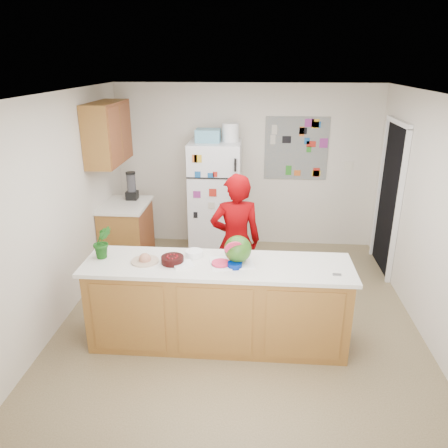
# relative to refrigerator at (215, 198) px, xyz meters

# --- Properties ---
(floor) EXTENTS (4.00, 4.50, 0.02)m
(floor) POSITION_rel_refrigerator_xyz_m (0.45, -1.88, -0.86)
(floor) COLOR brown
(floor) RESTS_ON ground
(wall_back) EXTENTS (4.00, 0.02, 2.50)m
(wall_back) POSITION_rel_refrigerator_xyz_m (0.45, 0.38, 0.40)
(wall_back) COLOR beige
(wall_back) RESTS_ON ground
(wall_left) EXTENTS (0.02, 4.50, 2.50)m
(wall_left) POSITION_rel_refrigerator_xyz_m (-1.56, -1.88, 0.40)
(wall_left) COLOR beige
(wall_left) RESTS_ON ground
(wall_right) EXTENTS (0.02, 4.50, 2.50)m
(wall_right) POSITION_rel_refrigerator_xyz_m (2.46, -1.88, 0.40)
(wall_right) COLOR beige
(wall_right) RESTS_ON ground
(ceiling) EXTENTS (4.00, 4.50, 0.02)m
(ceiling) POSITION_rel_refrigerator_xyz_m (0.45, -1.88, 1.66)
(ceiling) COLOR white
(ceiling) RESTS_ON wall_back
(doorway) EXTENTS (0.03, 0.85, 2.04)m
(doorway) POSITION_rel_refrigerator_xyz_m (2.44, -0.43, 0.17)
(doorway) COLOR black
(doorway) RESTS_ON ground
(peninsula_base) EXTENTS (2.60, 0.62, 0.88)m
(peninsula_base) POSITION_rel_refrigerator_xyz_m (0.25, -2.38, -0.41)
(peninsula_base) COLOR brown
(peninsula_base) RESTS_ON floor
(peninsula_top) EXTENTS (2.68, 0.70, 0.04)m
(peninsula_top) POSITION_rel_refrigerator_xyz_m (0.25, -2.38, 0.05)
(peninsula_top) COLOR silver
(peninsula_top) RESTS_ON peninsula_base
(side_counter_base) EXTENTS (0.60, 0.80, 0.86)m
(side_counter_base) POSITION_rel_refrigerator_xyz_m (-1.24, -0.53, -0.42)
(side_counter_base) COLOR brown
(side_counter_base) RESTS_ON floor
(side_counter_top) EXTENTS (0.64, 0.84, 0.04)m
(side_counter_top) POSITION_rel_refrigerator_xyz_m (-1.24, -0.53, 0.03)
(side_counter_top) COLOR silver
(side_counter_top) RESTS_ON side_counter_base
(upper_cabinets) EXTENTS (0.35, 1.00, 0.80)m
(upper_cabinets) POSITION_rel_refrigerator_xyz_m (-1.37, -0.58, 1.05)
(upper_cabinets) COLOR brown
(upper_cabinets) RESTS_ON wall_left
(refrigerator) EXTENTS (0.75, 0.70, 1.70)m
(refrigerator) POSITION_rel_refrigerator_xyz_m (0.00, 0.00, 0.00)
(refrigerator) COLOR silver
(refrigerator) RESTS_ON floor
(fridge_top_bin) EXTENTS (0.35, 0.28, 0.18)m
(fridge_top_bin) POSITION_rel_refrigerator_xyz_m (-0.10, 0.00, 0.94)
(fridge_top_bin) COLOR #5999B2
(fridge_top_bin) RESTS_ON refrigerator
(photo_collage) EXTENTS (0.95, 0.01, 0.95)m
(photo_collage) POSITION_rel_refrigerator_xyz_m (1.20, 0.36, 0.70)
(photo_collage) COLOR slate
(photo_collage) RESTS_ON wall_back
(person) EXTENTS (0.66, 0.49, 1.64)m
(person) POSITION_rel_refrigerator_xyz_m (0.39, -1.58, -0.03)
(person) COLOR #6B0002
(person) RESTS_ON floor
(blender_appliance) EXTENTS (0.13, 0.13, 0.38)m
(blender_appliance) POSITION_rel_refrigerator_xyz_m (-1.19, -0.30, 0.24)
(blender_appliance) COLOR black
(blender_appliance) RESTS_ON side_counter_top
(cutting_board) EXTENTS (0.47, 0.40, 0.01)m
(cutting_board) POSITION_rel_refrigerator_xyz_m (0.39, -2.37, 0.08)
(cutting_board) COLOR silver
(cutting_board) RESTS_ON peninsula_top
(watermelon) EXTENTS (0.27, 0.27, 0.27)m
(watermelon) POSITION_rel_refrigerator_xyz_m (0.45, -2.35, 0.22)
(watermelon) COLOR #305E15
(watermelon) RESTS_ON cutting_board
(watermelon_slice) EXTENTS (0.18, 0.18, 0.02)m
(watermelon_slice) POSITION_rel_refrigerator_xyz_m (0.28, -2.42, 0.09)
(watermelon_slice) COLOR #BE113E
(watermelon_slice) RESTS_ON cutting_board
(cherry_bowl) EXTENTS (0.29, 0.29, 0.07)m
(cherry_bowl) POSITION_rel_refrigerator_xyz_m (-0.20, -2.40, 0.11)
(cherry_bowl) COLOR black
(cherry_bowl) RESTS_ON peninsula_top
(white_bowl) EXTENTS (0.20, 0.20, 0.06)m
(white_bowl) POSITION_rel_refrigerator_xyz_m (-0.00, -2.23, 0.10)
(white_bowl) COLOR white
(white_bowl) RESTS_ON peninsula_top
(cobalt_bowl) EXTENTS (0.16, 0.16, 0.05)m
(cobalt_bowl) POSITION_rel_refrigerator_xyz_m (0.43, -2.45, 0.10)
(cobalt_bowl) COLOR navy
(cobalt_bowl) RESTS_ON peninsula_top
(plate) EXTENTS (0.34, 0.34, 0.02)m
(plate) POSITION_rel_refrigerator_xyz_m (-0.48, -2.40, 0.08)
(plate) COLOR beige
(plate) RESTS_ON peninsula_top
(paper_towel) EXTENTS (0.24, 0.23, 0.02)m
(paper_towel) POSITION_rel_refrigerator_xyz_m (-0.08, -2.45, 0.08)
(paper_towel) COLOR white
(paper_towel) RESTS_ON peninsula_top
(keys) EXTENTS (0.08, 0.04, 0.01)m
(keys) POSITION_rel_refrigerator_xyz_m (1.39, -2.54, 0.08)
(keys) COLOR gray
(keys) RESTS_ON peninsula_top
(potted_plant) EXTENTS (0.24, 0.22, 0.35)m
(potted_plant) POSITION_rel_refrigerator_xyz_m (-0.92, -2.33, 0.24)
(potted_plant) COLOR #18480C
(potted_plant) RESTS_ON peninsula_top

